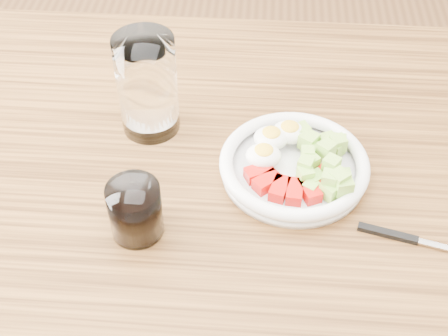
{
  "coord_description": "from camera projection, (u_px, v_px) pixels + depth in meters",
  "views": [
    {
      "loc": [
        0.04,
        -0.61,
        1.43
      ],
      "look_at": [
        -0.01,
        0.01,
        0.8
      ],
      "focal_mm": 50.0,
      "sensor_mm": 36.0,
      "label": 1
    }
  ],
  "objects": [
    {
      "name": "dining_table",
      "position": [
        230.0,
        231.0,
        0.97
      ],
      "size": [
        1.5,
        0.9,
        0.77
      ],
      "color": "brown",
      "rests_on": "ground"
    },
    {
      "name": "bowl",
      "position": [
        295.0,
        164.0,
        0.91
      ],
      "size": [
        0.22,
        0.22,
        0.06
      ],
      "color": "white",
      "rests_on": "dining_table"
    },
    {
      "name": "fork",
      "position": [
        405.0,
        238.0,
        0.83
      ],
      "size": [
        0.17,
        0.05,
        0.01
      ],
      "color": "black",
      "rests_on": "dining_table"
    },
    {
      "name": "water_glass",
      "position": [
        147.0,
        85.0,
        0.94
      ],
      "size": [
        0.09,
        0.09,
        0.16
      ],
      "primitive_type": "cylinder",
      "color": "white",
      "rests_on": "dining_table"
    },
    {
      "name": "coffee_glass",
      "position": [
        135.0,
        211.0,
        0.82
      ],
      "size": [
        0.07,
        0.07,
        0.08
      ],
      "color": "white",
      "rests_on": "dining_table"
    }
  ]
}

